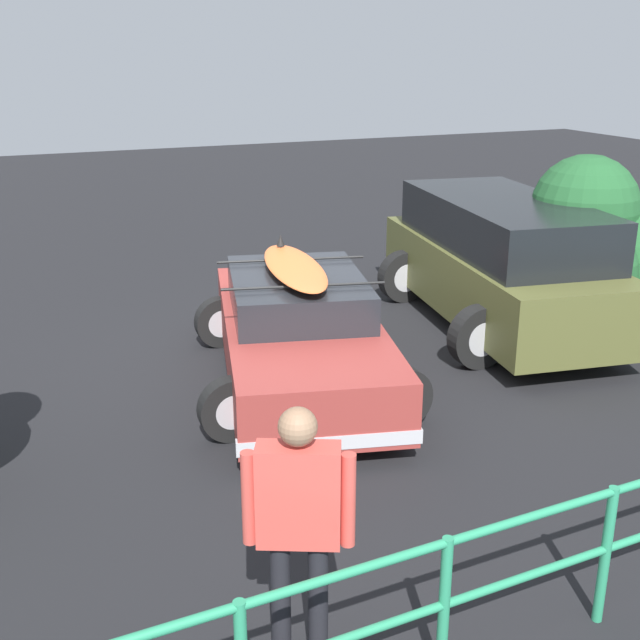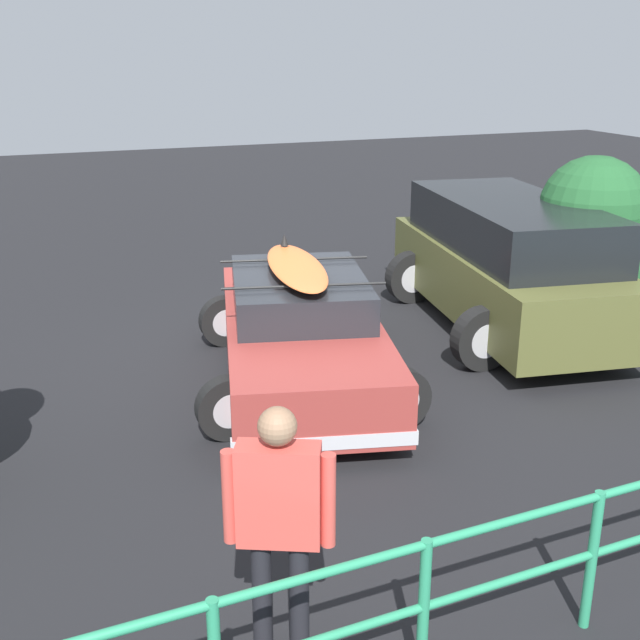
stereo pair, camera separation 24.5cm
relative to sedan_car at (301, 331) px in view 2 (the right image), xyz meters
The scene contains 5 objects.
ground_plane 0.77m from the sedan_car, 101.01° to the right, with size 44.00×44.00×0.02m, color black.
sedan_car is the anchor object (origin of this frame).
suv_car 3.36m from the sedan_car, 166.83° to the right, with size 2.98×4.88×1.78m.
person_bystander 4.51m from the sedan_car, 68.46° to the left, with size 0.63×0.39×1.76m.
bush_near_right 4.28m from the sedan_car, behind, with size 2.52×1.91×2.37m.
Camera 2 is at (3.02, 8.60, 3.74)m, focal length 45.00 mm.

